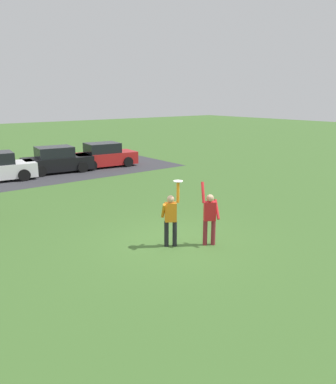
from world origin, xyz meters
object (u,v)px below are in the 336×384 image
object	(u,v)px
person_defender	(210,215)
parked_car_red	(104,156)
person_catcher	(171,216)
frisbee_disc	(178,181)
parked_car_black	(57,161)

from	to	relation	value
person_defender	parked_car_red	bearing A→B (deg)	-73.40
person_catcher	parked_car_red	distance (m)	14.58
person_defender	frisbee_disc	size ratio (longest dim) A/B	7.06
parked_car_black	parked_car_red	xyz separation A→B (m)	(3.24, -0.11, 0.00)
person_catcher	parked_car_black	world-z (taller)	person_catcher
person_catcher	parked_car_black	distance (m)	13.86
frisbee_disc	parked_car_red	size ratio (longest dim) A/B	0.07
person_defender	frisbee_disc	distance (m)	1.50
parked_car_red	person_catcher	bearing A→B (deg)	-104.50
parked_car_black	person_catcher	bearing A→B (deg)	-91.73
frisbee_disc	parked_car_black	distance (m)	14.02
person_defender	frisbee_disc	xyz separation A→B (m)	(-0.84, 0.55, 1.11)
person_defender	parked_car_black	xyz separation A→B (m)	(0.98, 14.38, -0.25)
person_defender	person_catcher	bearing A→B (deg)	-0.00
person_catcher	person_defender	xyz separation A→B (m)	(1.03, -0.67, -0.00)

